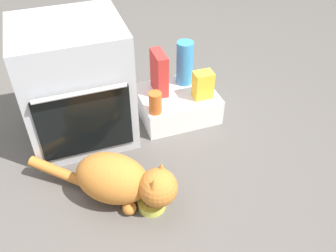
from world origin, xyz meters
The scene contains 9 objects.
ground centered at (0.00, 0.00, 0.00)m, with size 8.00×8.00×0.00m, color #56514C.
oven centered at (-0.08, 0.46, 0.37)m, with size 0.60×0.59×0.74m.
pantry_cabinet centered at (0.55, 0.44, 0.09)m, with size 0.50×0.41×0.18m, color white.
food_bowl centered at (0.15, -0.26, 0.03)m, with size 0.15×0.15×0.08m.
cat centered at (0.02, -0.16, 0.15)m, with size 0.71×0.58×0.28m.
cereal_box centered at (0.45, 0.50, 0.32)m, with size 0.07×0.18×0.28m, color #B72D28.
water_bottle centered at (0.64, 0.54, 0.33)m, with size 0.11×0.11×0.30m, color #388CD1.
sauce_jar centered at (0.35, 0.29, 0.25)m, with size 0.08×0.08×0.14m, color #D16023.
snack_bag centered at (0.69, 0.34, 0.27)m, with size 0.12×0.09×0.18m, color yellow.
Camera 1 is at (-0.16, -1.41, 1.55)m, focal length 38.91 mm.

